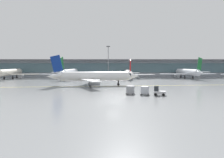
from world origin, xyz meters
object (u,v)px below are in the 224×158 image
gate_airplane_2 (70,73)px  gate_airplane_4 (188,72)px  gate_airplane_3 (128,73)px  apron_light_mast_1 (108,61)px  cargo_dolly_trailing (130,90)px  gate_airplane_1 (10,73)px  taxiing_regional_jet (94,77)px  baggage_tug (159,92)px  cargo_dolly_lead (145,90)px

gate_airplane_2 → gate_airplane_4: (56.50, 3.80, -0.02)m
gate_airplane_3 → gate_airplane_4: gate_airplane_4 is taller
gate_airplane_3 → apron_light_mast_1: 14.94m
gate_airplane_3 → gate_airplane_2: bearing=94.1°
gate_airplane_3 → apron_light_mast_1: apron_light_mast_1 is taller
cargo_dolly_trailing → apron_light_mast_1: (-5.58, 66.24, 7.79)m
gate_airplane_1 → gate_airplane_4: bearing=-88.2°
gate_airplane_2 → taxiing_regional_jet: size_ratio=1.01×
baggage_tug → cargo_dolly_trailing: bearing=180.0°
taxiing_regional_jet → apron_light_mast_1: 45.35m
gate_airplane_3 → cargo_dolly_lead: (-0.72, -57.58, -1.66)m
gate_airplane_3 → taxiing_regional_jet: bearing=158.3°
baggage_tug → apron_light_mast_1: 69.84m
gate_airplane_4 → gate_airplane_1: bearing=86.1°
gate_airplane_4 → cargo_dolly_trailing: size_ratio=12.07×
taxiing_regional_jet → gate_airplane_2: bearing=106.4°
taxiing_regional_jet → gate_airplane_3: bearing=62.3°
cargo_dolly_lead → apron_light_mast_1: 68.36m
baggage_tug → cargo_dolly_trailing: baggage_tug is taller
gate_airplane_3 → apron_light_mast_1: size_ratio=1.67×
gate_airplane_2 → gate_airplane_3: (27.46, 2.09, -0.32)m
gate_airplane_1 → gate_airplane_2: (28.48, -1.62, 0.00)m
cargo_dolly_trailing → apron_light_mast_1: 66.93m
baggage_tug → cargo_dolly_lead: baggage_tug is taller
cargo_dolly_lead → gate_airplane_2: bearing=134.9°
taxiing_regional_jet → cargo_dolly_lead: (13.07, -22.59, -1.93)m
cargo_dolly_trailing → apron_light_mast_1: apron_light_mast_1 is taller
gate_airplane_2 → apron_light_mast_1: bearing=-52.0°
gate_airplane_3 → cargo_dolly_lead: bearing=179.0°
gate_airplane_3 → taxiing_regional_jet: taxiing_regional_jet is taller
baggage_tug → cargo_dolly_lead: 3.16m
gate_airplane_1 → taxiing_regional_jet: (42.15, -34.53, -0.04)m
gate_airplane_1 → gate_airplane_2: size_ratio=1.00×
gate_airplane_1 → apron_light_mast_1: 47.92m
taxiing_regional_jet → apron_light_mast_1: (4.30, 44.76, 5.86)m
gate_airplane_4 → taxiing_regional_jet: size_ratio=1.01×
baggage_tug → gate_airplane_4: bearing=85.3°
gate_airplane_4 → cargo_dolly_lead: (-29.77, -59.29, -1.95)m
gate_airplane_1 → gate_airplane_3: gate_airplane_1 is taller
gate_airplane_1 → gate_airplane_4: 85.02m
gate_airplane_4 → apron_light_mast_1: bearing=72.8°
gate_airplane_4 → cargo_dolly_trailing: 66.90m
gate_airplane_2 → gate_airplane_3: gate_airplane_2 is taller
gate_airplane_1 → apron_light_mast_1: bearing=-77.2°
gate_airplane_3 → cargo_dolly_trailing: (-3.92, -56.47, -1.66)m
gate_airplane_4 → cargo_dolly_lead: size_ratio=12.07×
gate_airplane_4 → taxiing_regional_jet: gate_airplane_4 is taller
gate_airplane_1 → taxiing_regional_jet: 54.49m
gate_airplane_3 → gate_airplane_1: bearing=90.2°
gate_airplane_3 → cargo_dolly_lead: size_ratio=10.85×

